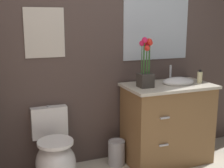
# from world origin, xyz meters

# --- Properties ---
(wall_back) EXTENTS (4.36, 0.05, 2.50)m
(wall_back) POSITION_xyz_m (0.20, 1.61, 1.25)
(wall_back) COLOR #4C3D38
(wall_back) RESTS_ON ground_plane
(toilet) EXTENTS (0.38, 0.59, 0.69)m
(toilet) POSITION_xyz_m (-0.69, 1.31, 0.24)
(toilet) COLOR white
(toilet) RESTS_ON ground_plane
(vanity_cabinet) EXTENTS (0.94, 0.56, 1.05)m
(vanity_cabinet) POSITION_xyz_m (0.54, 1.28, 0.44)
(vanity_cabinet) COLOR brown
(vanity_cabinet) RESTS_ON ground_plane
(flower_vase) EXTENTS (0.14, 0.14, 0.51)m
(flower_vase) POSITION_xyz_m (0.25, 1.26, 1.07)
(flower_vase) COLOR #38332D
(flower_vase) RESTS_ON vanity_cabinet
(soap_bottle) EXTENTS (0.05, 0.05, 0.15)m
(soap_bottle) POSITION_xyz_m (0.90, 1.23, 0.93)
(soap_bottle) COLOR beige
(soap_bottle) RESTS_ON vanity_cabinet
(trash_bin) EXTENTS (0.18, 0.18, 0.27)m
(trash_bin) POSITION_xyz_m (-0.01, 1.39, 0.14)
(trash_bin) COLOR #B7B7BC
(trash_bin) RESTS_ON ground_plane
(wall_poster) EXTENTS (0.39, 0.01, 0.48)m
(wall_poster) POSITION_xyz_m (-0.69, 1.57, 1.41)
(wall_poster) COLOR beige
(wall_mirror) EXTENTS (0.80, 0.01, 0.70)m
(wall_mirror) POSITION_xyz_m (0.54, 1.57, 1.45)
(wall_mirror) COLOR #B2BCC6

